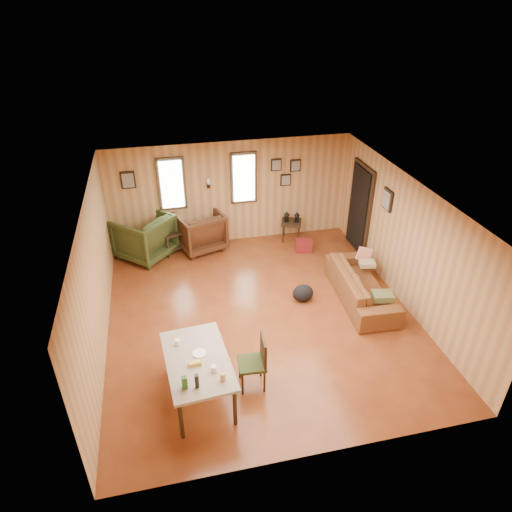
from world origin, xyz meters
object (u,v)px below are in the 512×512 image
at_px(side_table, 292,221).
at_px(dining_table, 198,363).
at_px(sofa, 362,281).
at_px(recliner_green, 144,235).
at_px(end_table, 173,237).
at_px(recliner_brown, 200,229).

relative_size(side_table, dining_table, 0.48).
bearing_deg(sofa, recliner_green, 60.76).
bearing_deg(sofa, end_table, 55.68).
xyz_separation_m(sofa, end_table, (-3.40, 2.63, -0.04)).
height_order(recliner_brown, end_table, recliner_brown).
distance_m(recliner_brown, dining_table, 4.49).
relative_size(end_table, dining_table, 0.44).
xyz_separation_m(recliner_brown, dining_table, (-0.55, -4.45, 0.18)).
xyz_separation_m(end_table, side_table, (2.77, -0.02, 0.12)).
bearing_deg(recliner_brown, side_table, 160.49).
relative_size(recliner_green, end_table, 1.63).
bearing_deg(sofa, side_table, 17.03).
xyz_separation_m(end_table, dining_table, (0.06, -4.42, 0.30)).
bearing_deg(recliner_green, dining_table, 52.35).
distance_m(recliner_brown, recliner_green, 1.24).
height_order(recliner_brown, dining_table, recliner_brown).
xyz_separation_m(sofa, recliner_brown, (-2.79, 2.67, 0.09)).
height_order(end_table, side_table, side_table).
relative_size(sofa, end_table, 3.15).
relative_size(recliner_green, side_table, 1.49).
xyz_separation_m(recliner_brown, end_table, (-0.61, -0.04, -0.12)).
bearing_deg(recliner_green, sofa, 100.71).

